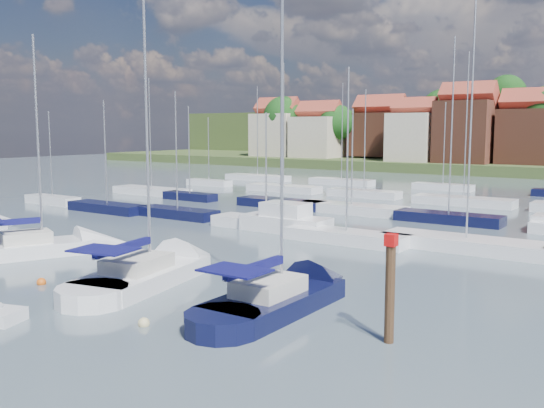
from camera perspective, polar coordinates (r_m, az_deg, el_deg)
The scene contains 9 objects.
ground at distance 61.81m, azimuth 15.80°, elevation -0.42°, with size 260.00×260.00×0.00m, color #4B5E66.
sailboat_left at distance 40.58m, azimuth -19.75°, elevation -3.91°, with size 6.91×10.93×14.59m.
sailboat_centre at distance 32.73m, azimuth -10.32°, elevation -6.20°, with size 5.71×12.79×16.79m.
sailboat_navy at distance 27.56m, azimuth 1.90°, elevation -8.62°, with size 3.14×11.45×15.82m.
timber_piling at distance 22.94m, azimuth 10.98°, elevation -10.24°, with size 0.40×0.40×6.31m.
buoy_c at distance 32.99m, azimuth -20.88°, elevation -7.08°, with size 0.48×0.48×0.48m, color #D85914.
buoy_d at distance 25.18m, azimuth -11.96°, elevation -11.15°, with size 0.47×0.47×0.47m, color beige.
buoy_e at distance 33.00m, azimuth -2.46°, elevation -6.61°, with size 0.42×0.42×0.42m, color #D85914.
marina_field at distance 56.59m, azimuth 16.02°, elevation -0.66°, with size 79.62×41.41×15.93m.
Camera 1 is at (19.93, -17.98, 7.84)m, focal length 40.00 mm.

